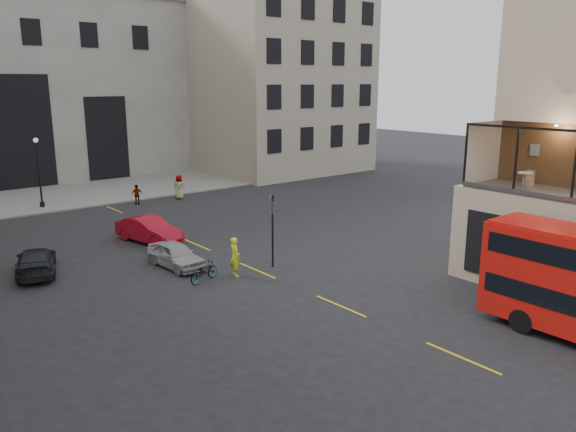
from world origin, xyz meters
TOP-DOWN VIEW (x-y plane):
  - ground at (0.00, 0.00)m, footprint 140.00×140.00m
  - building_right at (20.00, 39.97)m, footprint 16.60×18.60m
  - pavement_far at (-6.00, 38.00)m, footprint 40.00×12.00m
  - traffic_light_near at (-1.00, 12.00)m, footprint 0.16×0.20m
  - street_lamp_b at (-6.00, 34.00)m, footprint 0.36×0.36m
  - car_a at (-4.88, 15.17)m, footprint 1.78×3.92m
  - car_b at (-3.85, 20.35)m, footprint 2.61×4.81m
  - car_c at (-10.75, 18.67)m, footprint 3.07×4.79m
  - bicycle at (-4.87, 12.43)m, footprint 1.91×1.13m
  - cyclist at (-3.25, 12.12)m, footprint 0.60×0.79m
  - pedestrian_c at (0.15, 30.67)m, footprint 0.95×0.46m
  - pedestrian_d at (3.73, 30.49)m, footprint 1.07×1.15m
  - cafe_table_far at (5.92, 2.50)m, footprint 0.66×0.66m
  - cafe_chair_d at (7.05, 2.90)m, footprint 0.38×0.38m

SIDE VIEW (x-z plane):
  - ground at x=0.00m, z-range 0.00..0.00m
  - pavement_far at x=-6.00m, z-range 0.00..0.12m
  - bicycle at x=-4.87m, z-range 0.00..0.95m
  - car_c at x=-10.75m, z-range 0.00..1.29m
  - car_a at x=-4.88m, z-range 0.00..1.30m
  - car_b at x=-3.85m, z-range 0.00..1.50m
  - pedestrian_c at x=0.15m, z-range 0.00..1.57m
  - cyclist at x=-3.25m, z-range 0.00..1.95m
  - pedestrian_d at x=3.73m, z-range 0.00..1.97m
  - street_lamp_b at x=-6.00m, z-range -0.27..5.06m
  - traffic_light_near at x=-1.00m, z-range 0.52..4.32m
  - cafe_chair_d at x=7.05m, z-range 4.45..5.20m
  - cafe_table_far at x=5.92m, z-range 4.73..5.56m
  - building_right at x=20.00m, z-range 0.39..20.39m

